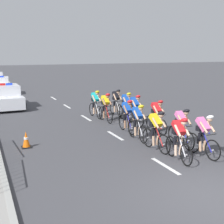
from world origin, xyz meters
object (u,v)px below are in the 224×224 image
cyclist_fourth (181,127)px  cyclist_ninth (106,107)px  cyclist_seventh (127,115)px  cyclist_tenth (126,106)px  cyclist_eleventh (95,103)px  cyclist_twelfth (116,102)px  cyclist_third (156,130)px  traffic_cone_near (26,140)px  cyclist_eighth (135,109)px  cyclist_second (203,135)px  police_car_nearest (6,97)px  cyclist_sixth (157,116)px  cyclist_fifth (138,122)px  cyclist_lead (179,138)px

cyclist_fourth → cyclist_ninth: (-1.03, 5.15, 0.00)m
cyclist_seventh → cyclist_tenth: size_ratio=1.00×
cyclist_eleventh → cyclist_twelfth: size_ratio=1.00×
cyclist_third → traffic_cone_near: (-4.35, 2.25, -0.48)m
cyclist_eighth → traffic_cone_near: 5.86m
cyclist_twelfth → cyclist_eleventh: bearing=-177.9°
cyclist_second → police_car_nearest: 13.91m
cyclist_third → cyclist_sixth: bearing=58.6°
cyclist_third → cyclist_fifth: (0.02, 1.49, 0.00)m
cyclist_sixth → cyclist_ninth: same height
cyclist_tenth → cyclist_twelfth: 1.43m
cyclist_eighth → cyclist_tenth: (0.00, 1.01, 0.00)m
cyclist_second → police_car_nearest: (-5.42, 12.81, -0.11)m
cyclist_seventh → cyclist_tenth: (1.04, 2.24, 0.00)m
cyclist_second → cyclist_ninth: size_ratio=1.00×
cyclist_fourth → cyclist_sixth: same height
cyclist_eleventh → traffic_cone_near: 6.04m
cyclist_tenth → police_car_nearest: bearing=129.9°
cyclist_sixth → cyclist_eleventh: (-1.36, 4.22, 0.00)m
cyclist_lead → cyclist_eighth: size_ratio=1.00×
cyclist_seventh → cyclist_second: bearing=-76.2°
cyclist_lead → cyclist_tenth: size_ratio=1.00×
cyclist_eighth → cyclist_twelfth: same height
cyclist_seventh → cyclist_eleventh: (-0.18, 3.63, 0.00)m
cyclist_ninth → cyclist_eighth: bearing=-46.5°
cyclist_seventh → police_car_nearest: 9.85m
cyclist_fourth → cyclist_eleventh: bearing=100.2°
cyclist_fourth → cyclist_eleventh: (-1.15, 6.38, 0.00)m
cyclist_second → cyclist_eleventh: same height
cyclist_seventh → cyclist_eighth: (1.04, 1.23, 0.00)m
cyclist_fourth → cyclist_twelfth: 6.43m
cyclist_fourth → cyclist_seventh: size_ratio=1.00×
traffic_cone_near → cyclist_lead: bearing=-38.2°
cyclist_second → cyclist_seventh: 4.13m
cyclist_lead → cyclist_eleventh: same height
cyclist_ninth → cyclist_eleventh: (-0.11, 1.23, 0.00)m
cyclist_eleventh → police_car_nearest: police_car_nearest is taller
cyclist_second → cyclist_eighth: 5.24m
cyclist_fifth → police_car_nearest: bearing=113.0°
cyclist_lead → traffic_cone_near: 5.70m
cyclist_eleventh → cyclist_twelfth: (1.27, 0.05, 0.00)m
cyclist_lead → cyclist_sixth: (1.24, 3.47, 0.00)m
police_car_nearest → traffic_cone_near: police_car_nearest is taller
cyclist_fourth → cyclist_sixth: bearing=84.4°
cyclist_ninth → cyclist_sixth: bearing=-67.4°
cyclist_tenth → cyclist_twelfth: same height
cyclist_sixth → cyclist_third: bearing=-121.4°
cyclist_ninth → police_car_nearest: bearing=124.3°
cyclist_sixth → cyclist_fifth: bearing=-151.9°
police_car_nearest → traffic_cone_near: (-0.09, -9.34, -0.37)m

